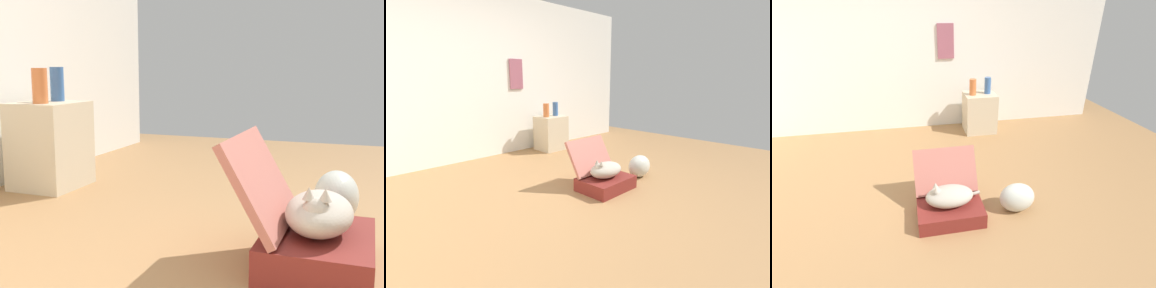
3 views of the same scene
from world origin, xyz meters
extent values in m
plane|color=#9E7247|center=(0.00, 0.00, 0.00)|extent=(7.68, 7.68, 0.00)
cube|color=silver|center=(0.00, 2.26, 1.30)|extent=(6.40, 0.12, 2.60)
cube|color=#995263|center=(0.64, 2.19, 1.34)|extent=(0.25, 0.02, 0.50)
cube|color=maroon|center=(0.33, -0.09, 0.08)|extent=(0.61, 0.45, 0.15)
cube|color=#B26356|center=(0.33, 0.16, 0.36)|extent=(0.61, 0.26, 0.41)
ellipsoid|color=#B2A899|center=(0.33, -0.09, 0.24)|extent=(0.44, 0.28, 0.18)
sphere|color=#B2A899|center=(0.21, -0.09, 0.28)|extent=(0.12, 0.12, 0.12)
cone|color=#B2A899|center=(0.21, -0.13, 0.35)|extent=(0.05, 0.05, 0.05)
cone|color=#B2A899|center=(0.21, -0.06, 0.35)|extent=(0.05, 0.05, 0.05)
cylinder|color=#B2A899|center=(0.53, -0.05, 0.19)|extent=(0.20, 0.03, 0.07)
ellipsoid|color=silver|center=(0.99, -0.12, 0.14)|extent=(0.34, 0.24, 0.29)
cube|color=beige|center=(1.11, 1.85, 0.30)|extent=(0.48, 0.43, 0.61)
cylinder|color=#CC6B38|center=(0.99, 1.82, 0.73)|extent=(0.10, 0.10, 0.24)
cylinder|color=#38609E|center=(1.23, 1.86, 0.73)|extent=(0.10, 0.10, 0.25)
camera|label=1|loc=(-1.69, -0.28, 0.85)|focal=44.80mm
camera|label=2|loc=(-2.09, -2.09, 1.28)|focal=26.47mm
camera|label=3|loc=(0.06, -2.12, 1.79)|focal=25.58mm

